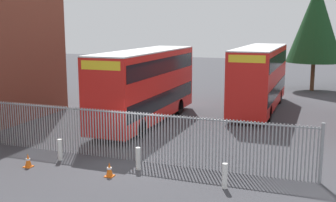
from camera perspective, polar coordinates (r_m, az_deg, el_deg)
ground_plane at (r=25.95m, az=3.10°, el=-2.86°), size 100.00×100.00×0.00m
palisade_fence at (r=18.73m, az=-6.43°, el=-4.39°), size 16.87×0.14×2.35m
double_decker_bus_near_gate at (r=25.34m, az=-3.05°, el=2.40°), size 2.54×10.81×4.42m
double_decker_bus_behind_fence_right at (r=29.87m, az=12.36°, el=3.38°), size 2.54×10.81×4.42m
bollard_near_left at (r=19.25m, az=-14.47°, el=-6.43°), size 0.20×0.20×0.95m
bollard_center_front at (r=17.50m, az=-4.08°, el=-7.81°), size 0.20×0.20×0.95m
bollard_near_right at (r=15.69m, az=7.72°, el=-10.06°), size 0.20×0.20×0.95m
traffic_cone_by_gate at (r=18.76m, az=-18.49°, el=-7.68°), size 0.34×0.34×0.59m
traffic_cone_mid_forecourt at (r=16.91m, az=-7.97°, el=-9.22°), size 0.34×0.34×0.59m
tree_tall_back at (r=40.05m, az=19.46°, el=10.00°), size 4.92×4.92×9.61m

